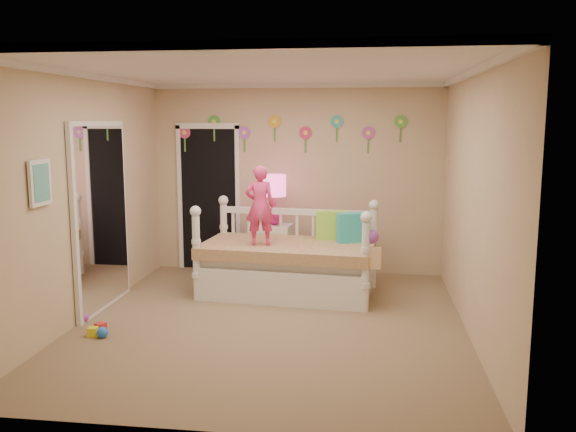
# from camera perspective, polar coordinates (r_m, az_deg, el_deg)

# --- Properties ---
(floor) EXTENTS (4.00, 4.50, 0.01)m
(floor) POSITION_cam_1_polar(r_m,az_deg,el_deg) (6.41, -1.62, -10.13)
(floor) COLOR #7F684C
(floor) RESTS_ON ground
(ceiling) EXTENTS (4.00, 4.50, 0.01)m
(ceiling) POSITION_cam_1_polar(r_m,az_deg,el_deg) (6.08, -1.73, 13.70)
(ceiling) COLOR white
(ceiling) RESTS_ON floor
(back_wall) EXTENTS (4.00, 0.01, 2.60)m
(back_wall) POSITION_cam_1_polar(r_m,az_deg,el_deg) (8.33, 0.81, 3.49)
(back_wall) COLOR tan
(back_wall) RESTS_ON floor
(left_wall) EXTENTS (0.01, 4.50, 2.60)m
(left_wall) POSITION_cam_1_polar(r_m,az_deg,el_deg) (6.73, -18.75, 1.67)
(left_wall) COLOR tan
(left_wall) RESTS_ON floor
(right_wall) EXTENTS (0.01, 4.50, 2.60)m
(right_wall) POSITION_cam_1_polar(r_m,az_deg,el_deg) (6.12, 17.15, 1.06)
(right_wall) COLOR tan
(right_wall) RESTS_ON floor
(crown_molding) EXTENTS (4.00, 4.50, 0.06)m
(crown_molding) POSITION_cam_1_polar(r_m,az_deg,el_deg) (6.07, -1.73, 13.41)
(crown_molding) COLOR white
(crown_molding) RESTS_ON ceiling
(daybed) EXTENTS (2.19, 1.32, 1.14)m
(daybed) POSITION_cam_1_polar(r_m,az_deg,el_deg) (7.32, -0.01, -3.08)
(daybed) COLOR white
(daybed) RESTS_ON floor
(pillow_turquoise) EXTENTS (0.38, 0.25, 0.36)m
(pillow_turquoise) POSITION_cam_1_polar(r_m,az_deg,el_deg) (7.36, 6.09, -1.12)
(pillow_turquoise) COLOR #23A6B1
(pillow_turquoise) RESTS_ON daybed
(pillow_lime) EXTENTS (0.39, 0.15, 0.36)m
(pillow_lime) POSITION_cam_1_polar(r_m,az_deg,el_deg) (7.51, 4.14, -0.89)
(pillow_lime) COLOR #98DE43
(pillow_lime) RESTS_ON daybed
(child) EXTENTS (0.38, 0.28, 0.95)m
(child) POSITION_cam_1_polar(r_m,az_deg,el_deg) (7.12, -2.69, 1.00)
(child) COLOR #F3377B
(child) RESTS_ON daybed
(nightstand) EXTENTS (0.48, 0.39, 0.73)m
(nightstand) POSITION_cam_1_polar(r_m,az_deg,el_deg) (8.10, -1.25, -3.37)
(nightstand) COLOR white
(nightstand) RESTS_ON floor
(table_lamp) EXTENTS (0.30, 0.30, 0.67)m
(table_lamp) POSITION_cam_1_polar(r_m,az_deg,el_deg) (7.96, -1.27, 2.32)
(table_lamp) COLOR #DE1D88
(table_lamp) RESTS_ON nightstand
(closet_doorway) EXTENTS (0.90, 0.04, 2.07)m
(closet_doorway) POSITION_cam_1_polar(r_m,az_deg,el_deg) (8.58, -7.53, 1.80)
(closet_doorway) COLOR black
(closet_doorway) RESTS_ON back_wall
(flower_decals) EXTENTS (3.40, 0.02, 0.50)m
(flower_decals) POSITION_cam_1_polar(r_m,az_deg,el_deg) (8.29, 0.19, 7.90)
(flower_decals) COLOR #B2668C
(flower_decals) RESTS_ON back_wall
(mirror_closet) EXTENTS (0.07, 1.30, 2.10)m
(mirror_closet) POSITION_cam_1_polar(r_m,az_deg,el_deg) (7.01, -17.27, -0.03)
(mirror_closet) COLOR white
(mirror_closet) RESTS_ON left_wall
(wall_picture) EXTENTS (0.05, 0.34, 0.42)m
(wall_picture) POSITION_cam_1_polar(r_m,az_deg,el_deg) (5.90, -22.46, 2.93)
(wall_picture) COLOR white
(wall_picture) RESTS_ON left_wall
(hanging_bag) EXTENTS (0.20, 0.16, 0.36)m
(hanging_bag) POSITION_cam_1_polar(r_m,az_deg,el_deg) (6.69, 7.89, -3.25)
(hanging_bag) COLOR beige
(hanging_bag) RESTS_ON daybed
(toy_scatter) EXTENTS (0.95, 1.39, 0.11)m
(toy_scatter) POSITION_cam_1_polar(r_m,az_deg,el_deg) (6.73, -16.96, -9.13)
(toy_scatter) COLOR #996666
(toy_scatter) RESTS_ON floor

